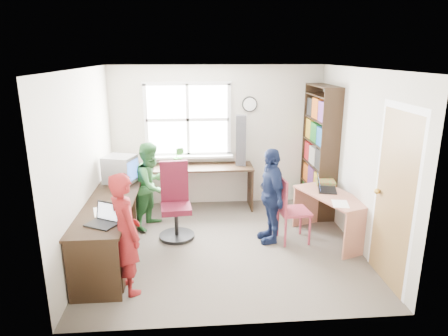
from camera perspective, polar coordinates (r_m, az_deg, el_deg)
name	(u,v)px	position (r m, az deg, el deg)	size (l,w,h in m)	color
room	(226,159)	(5.34, 0.25, 1.28)	(3.64, 3.44, 2.44)	#4C443B
l_desk	(125,227)	(5.29, -13.94, -8.13)	(2.38, 2.95, 0.75)	black
right_desk	(332,207)	(5.86, 15.15, -5.41)	(0.91, 1.28, 0.67)	tan
bookshelf	(319,153)	(6.75, 13.46, 2.11)	(0.30, 1.02, 2.10)	black
swivel_chair	(176,205)	(5.81, -6.93, -5.31)	(0.56, 0.56, 1.10)	black
wooden_chair	(289,207)	(5.67, 9.32, -5.58)	(0.44, 0.44, 0.94)	#9B3344
crt_monitor	(120,169)	(5.98, -14.61, -0.20)	(0.51, 0.48, 0.41)	#939297
laptop_left	(105,219)	(4.67, -16.69, -7.00)	(0.42, 0.40, 0.22)	black
laptop_right	(324,186)	(5.94, 14.06, -2.58)	(0.36, 0.41, 0.24)	black
speaker_a	(118,185)	(5.68, -14.86, -2.39)	(0.11, 0.11, 0.17)	black
speaker_b	(124,172)	(6.25, -14.10, -0.56)	(0.12, 0.12, 0.18)	black
cd_tower	(241,141)	(6.69, 2.45, 3.94)	(0.19, 0.17, 0.85)	black
game_box	(325,182)	(6.24, 14.29, -1.98)	(0.32, 0.32, 0.06)	red
paper_a	(103,211)	(5.04, -16.84, -5.94)	(0.30, 0.36, 0.00)	white
paper_b	(340,204)	(5.48, 16.27, -4.93)	(0.26, 0.33, 0.00)	white
potted_plant	(179,156)	(6.74, -6.47, 1.67)	(0.18, 0.15, 0.33)	#367C31
person_red	(125,233)	(4.53, -13.90, -9.06)	(0.51, 0.33, 1.39)	maroon
person_green	(152,185)	(6.14, -10.31, -2.42)	(0.64, 0.50, 1.32)	#2B6C31
person_navy	(271,195)	(5.60, 6.71, -3.92)	(0.79, 0.33, 1.35)	#151F41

